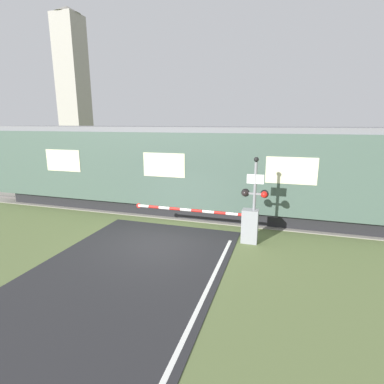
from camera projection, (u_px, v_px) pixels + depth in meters
name	position (u px, v px, depth m)	size (l,w,h in m)	color
ground_plane	(157.00, 243.00, 11.37)	(80.00, 80.00, 0.00)	#5B6B3D
track_bed	(191.00, 211.00, 15.41)	(36.00, 3.20, 0.13)	gray
train	(176.00, 169.00, 15.15)	(20.11, 3.10, 4.26)	black
crossing_barrier	(241.00, 224.00, 11.37)	(5.02, 0.44, 1.29)	gray
signal_post	(255.00, 195.00, 11.04)	(1.00, 0.26, 3.25)	gray
catenary_pole	(383.00, 154.00, 14.26)	(0.20, 1.90, 5.71)	slate
distant_building	(73.00, 87.00, 33.99)	(2.99, 2.99, 16.64)	#9E998E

